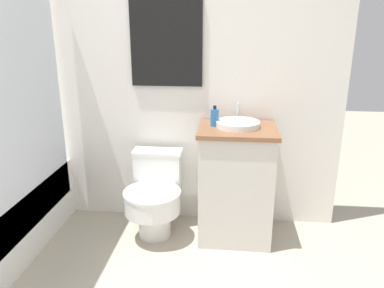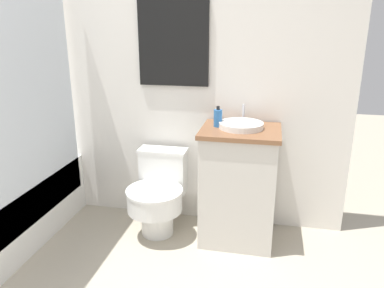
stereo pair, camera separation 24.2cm
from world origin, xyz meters
The scene contains 5 objects.
wall_back centered at (0.01, 1.85, 1.25)m, with size 3.23×0.07×2.50m.
toilet centered at (0.25, 1.55, 0.30)m, with size 0.41×0.52×0.61m.
vanity centered at (0.84, 1.58, 0.42)m, with size 0.54×0.46×0.84m.
sink centered at (0.84, 1.60, 0.86)m, with size 0.30×0.34×0.13m.
soap_bottle centered at (0.68, 1.60, 0.90)m, with size 0.06×0.06×0.14m.
Camera 2 is at (1.02, -0.88, 1.52)m, focal length 35.00 mm.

